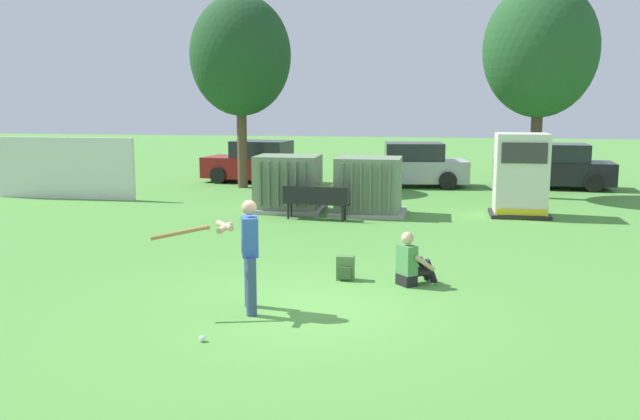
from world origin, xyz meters
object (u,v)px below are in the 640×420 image
object	(u,v)px
generator_enclosure	(521,175)
parked_car_leftmost	(259,163)
backpack	(345,268)
park_bench	(316,200)
sports_ball	(202,338)
parked_car_left_of_center	(411,166)
transformer_mid_west	(368,187)
parked_car_right_of_center	(554,168)
seated_spectator	(411,264)
transformer_west	(288,184)
batter	(246,250)

from	to	relation	value
generator_enclosure	parked_car_leftmost	world-z (taller)	generator_enclosure
backpack	park_bench	bearing A→B (deg)	104.91
generator_enclosure	sports_ball	bearing A→B (deg)	-115.63
parked_car_left_of_center	transformer_mid_west	bearing A→B (deg)	-97.99
parked_car_leftmost	parked_car_right_of_center	size ratio (longest dim) A/B	1.03
generator_enclosure	seated_spectator	size ratio (longest dim) A/B	2.39
transformer_west	backpack	bearing A→B (deg)	-70.18
park_bench	sports_ball	bearing A→B (deg)	-89.22
park_bench	batter	bearing A→B (deg)	-87.49
transformer_west	seated_spectator	size ratio (longest dim) A/B	2.18
transformer_mid_west	park_bench	world-z (taller)	transformer_mid_west
parked_car_leftmost	generator_enclosure	bearing A→B (deg)	-34.76
transformer_west	parked_car_left_of_center	distance (m)	7.13
sports_ball	parked_car_right_of_center	distance (m)	19.08
parked_car_right_of_center	sports_ball	bearing A→B (deg)	-112.39
backpack	seated_spectator	bearing A→B (deg)	-6.48
batter	parked_car_leftmost	xyz separation A→B (m)	(-3.98, 16.09, -0.22)
batter	transformer_west	bearing A→B (deg)	98.40
transformer_mid_west	batter	world-z (taller)	batter
parked_car_right_of_center	transformer_west	bearing A→B (deg)	-141.58
parked_car_left_of_center	backpack	bearing A→B (deg)	-92.57
backpack	parked_car_right_of_center	xyz separation A→B (m)	(5.78, 14.08, 0.54)
transformer_west	parked_car_leftmost	size ratio (longest dim) A/B	0.48
sports_ball	backpack	world-z (taller)	backpack
park_bench	seated_spectator	xyz separation A→B (m)	(2.81, -6.21, -0.16)
sports_ball	backpack	size ratio (longest dim) A/B	0.20
transformer_mid_west	seated_spectator	world-z (taller)	transformer_mid_west
transformer_mid_west	backpack	xyz separation A→B (m)	(0.30, -7.18, -0.57)
backpack	parked_car_right_of_center	size ratio (longest dim) A/B	0.10
batter	sports_ball	world-z (taller)	batter
generator_enclosure	batter	world-z (taller)	generator_enclosure
batter	sports_ball	distance (m)	1.73
batter	sports_ball	size ratio (longest dim) A/B	19.33
backpack	parked_car_leftmost	distance (m)	14.93
seated_spectator	parked_car_right_of_center	xyz separation A→B (m)	(4.59, 14.21, 0.38)
park_bench	parked_car_leftmost	size ratio (longest dim) A/B	0.42
transformer_west	park_bench	distance (m)	1.70
seated_spectator	parked_car_leftmost	size ratio (longest dim) A/B	0.22
generator_enclosure	sports_ball	world-z (taller)	generator_enclosure
park_bench	parked_car_right_of_center	distance (m)	10.90
transformer_west	parked_car_right_of_center	size ratio (longest dim) A/B	0.49
generator_enclosure	parked_car_right_of_center	xyz separation A→B (m)	(1.89, 6.44, -0.38)
park_bench	parked_car_right_of_center	xyz separation A→B (m)	(7.40, 8.01, 0.22)
transformer_mid_west	seated_spectator	distance (m)	7.47
generator_enclosure	seated_spectator	xyz separation A→B (m)	(-2.69, -7.78, -0.76)
generator_enclosure	seated_spectator	world-z (taller)	generator_enclosure
transformer_mid_west	backpack	distance (m)	7.21
transformer_west	parked_car_leftmost	bearing A→B (deg)	111.37
parked_car_right_of_center	generator_enclosure	bearing A→B (deg)	-106.39
transformer_mid_west	parked_car_leftmost	size ratio (longest dim) A/B	0.48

